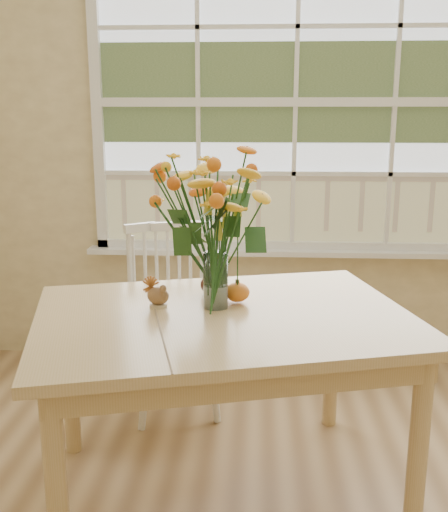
{
  "coord_description": "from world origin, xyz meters",
  "views": [
    {
      "loc": [
        -0.2,
        -1.27,
        1.51
      ],
      "look_at": [
        -0.33,
        0.91,
        0.97
      ],
      "focal_mm": 42.0,
      "sensor_mm": 36.0,
      "label": 1
    }
  ],
  "objects": [
    {
      "name": "pumpkin",
      "position": [
        -0.28,
        1.02,
        0.79
      ],
      "size": [
        0.1,
        0.1,
        0.08
      ],
      "primitive_type": "ellipsoid",
      "color": "orange",
      "rests_on": "dining_table"
    },
    {
      "name": "flower_vase",
      "position": [
        -0.36,
        0.96,
        1.08
      ],
      "size": [
        0.46,
        0.46,
        0.54
      ],
      "color": "white",
      "rests_on": "dining_table"
    },
    {
      "name": "windsor_chair",
      "position": [
        -0.64,
        1.61,
        0.52
      ],
      "size": [
        0.53,
        0.52,
        0.93
      ],
      "rotation": [
        0.0,
        0.0,
        0.29
      ],
      "color": "white",
      "rests_on": "floor"
    },
    {
      "name": "window",
      "position": [
        0.0,
        2.21,
        1.53
      ],
      "size": [
        2.42,
        0.12,
        1.74
      ],
      "color": "silver",
      "rests_on": "wall_back"
    },
    {
      "name": "turkey_figurine",
      "position": [
        -0.59,
        0.95,
        0.8
      ],
      "size": [
        0.1,
        0.08,
        0.11
      ],
      "rotation": [
        0.0,
        0.0,
        -0.16
      ],
      "color": "#CCB78C",
      "rests_on": "dining_table"
    },
    {
      "name": "dark_gourd",
      "position": [
        -0.4,
        1.12,
        0.79
      ],
      "size": [
        0.13,
        0.09,
        0.08
      ],
      "color": "#38160F",
      "rests_on": "dining_table"
    },
    {
      "name": "wall_back",
      "position": [
        0.0,
        2.25,
        1.35
      ],
      "size": [
        4.0,
        0.02,
        2.7
      ],
      "primitive_type": "cube",
      "color": "tan",
      "rests_on": "floor"
    },
    {
      "name": "dining_table",
      "position": [
        -0.33,
        0.89,
        0.66
      ],
      "size": [
        1.61,
        1.33,
        0.75
      ],
      "rotation": [
        0.0,
        0.0,
        0.25
      ],
      "color": "tan",
      "rests_on": "floor"
    }
  ]
}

